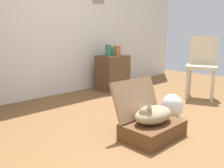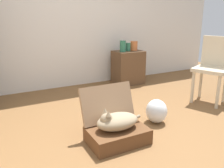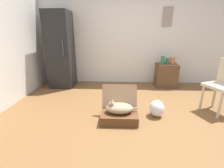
{
  "view_description": "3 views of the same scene",
  "coord_description": "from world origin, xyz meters",
  "px_view_note": "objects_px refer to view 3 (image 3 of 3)",
  "views": [
    {
      "loc": [
        -2.1,
        -1.28,
        0.99
      ],
      "look_at": [
        -0.31,
        0.54,
        0.47
      ],
      "focal_mm": 39.42,
      "sensor_mm": 36.0,
      "label": 1
    },
    {
      "loc": [
        -1.32,
        -1.86,
        1.26
      ],
      "look_at": [
        -0.07,
        0.49,
        0.48
      ],
      "focal_mm": 38.17,
      "sensor_mm": 36.0,
      "label": 2
    },
    {
      "loc": [
        -0.27,
        -2.24,
        1.39
      ],
      "look_at": [
        -0.4,
        0.68,
        0.43
      ],
      "focal_mm": 25.23,
      "sensor_mm": 36.0,
      "label": 3
    }
  ],
  "objects_px": {
    "refrigerator": "(61,50)",
    "chair": "(223,84)",
    "side_table": "(166,75)",
    "vase_short": "(173,60)",
    "plastic_bag_white": "(157,108)",
    "vase_tall": "(163,60)",
    "vase_round": "(167,61)",
    "suitcase_base": "(119,117)",
    "cat": "(119,108)"
  },
  "relations": [
    {
      "from": "refrigerator",
      "to": "chair",
      "type": "bearing_deg",
      "value": -22.03
    },
    {
      "from": "side_table",
      "to": "vase_short",
      "type": "relative_size",
      "value": 3.65
    },
    {
      "from": "plastic_bag_white",
      "to": "side_table",
      "type": "distance_m",
      "value": 1.73
    },
    {
      "from": "vase_tall",
      "to": "vase_round",
      "type": "bearing_deg",
      "value": 12.88
    },
    {
      "from": "plastic_bag_white",
      "to": "refrigerator",
      "type": "height_order",
      "value": "refrigerator"
    },
    {
      "from": "refrigerator",
      "to": "vase_short",
      "type": "distance_m",
      "value": 2.9
    },
    {
      "from": "refrigerator",
      "to": "vase_short",
      "type": "bearing_deg",
      "value": 1.34
    },
    {
      "from": "side_table",
      "to": "vase_tall",
      "type": "relative_size",
      "value": 3.13
    },
    {
      "from": "plastic_bag_white",
      "to": "vase_short",
      "type": "relative_size",
      "value": 1.71
    },
    {
      "from": "plastic_bag_white",
      "to": "vase_tall",
      "type": "height_order",
      "value": "vase_tall"
    },
    {
      "from": "refrigerator",
      "to": "chair",
      "type": "xyz_separation_m",
      "value": [
        3.33,
        -1.35,
        -0.41
      ]
    },
    {
      "from": "suitcase_base",
      "to": "cat",
      "type": "distance_m",
      "value": 0.16
    },
    {
      "from": "refrigerator",
      "to": "vase_short",
      "type": "xyz_separation_m",
      "value": [
        2.89,
        0.07,
        -0.25
      ]
    },
    {
      "from": "suitcase_base",
      "to": "refrigerator",
      "type": "height_order",
      "value": "refrigerator"
    },
    {
      "from": "side_table",
      "to": "vase_round",
      "type": "height_order",
      "value": "vase_round"
    },
    {
      "from": "cat",
      "to": "plastic_bag_white",
      "type": "height_order",
      "value": "cat"
    },
    {
      "from": "vase_round",
      "to": "chair",
      "type": "height_order",
      "value": "chair"
    },
    {
      "from": "vase_tall",
      "to": "vase_round",
      "type": "distance_m",
      "value": 0.14
    },
    {
      "from": "side_table",
      "to": "chair",
      "type": "distance_m",
      "value": 1.53
    },
    {
      "from": "vase_tall",
      "to": "refrigerator",
      "type": "bearing_deg",
      "value": -179.42
    },
    {
      "from": "plastic_bag_white",
      "to": "side_table",
      "type": "xyz_separation_m",
      "value": [
        0.59,
        1.62,
        0.16
      ]
    },
    {
      "from": "plastic_bag_white",
      "to": "refrigerator",
      "type": "xyz_separation_m",
      "value": [
        -2.16,
        1.57,
        0.81
      ]
    },
    {
      "from": "plastic_bag_white",
      "to": "side_table",
      "type": "height_order",
      "value": "side_table"
    },
    {
      "from": "suitcase_base",
      "to": "chair",
      "type": "distance_m",
      "value": 1.92
    },
    {
      "from": "chair",
      "to": "vase_tall",
      "type": "bearing_deg",
      "value": -175.08
    },
    {
      "from": "vase_round",
      "to": "chair",
      "type": "bearing_deg",
      "value": -67.63
    },
    {
      "from": "refrigerator",
      "to": "vase_short",
      "type": "height_order",
      "value": "refrigerator"
    },
    {
      "from": "plastic_bag_white",
      "to": "vase_round",
      "type": "xyz_separation_m",
      "value": [
        0.59,
        1.62,
        0.54
      ]
    },
    {
      "from": "refrigerator",
      "to": "vase_round",
      "type": "bearing_deg",
      "value": 1.18
    },
    {
      "from": "vase_short",
      "to": "vase_round",
      "type": "bearing_deg",
      "value": -175.49
    },
    {
      "from": "cat",
      "to": "vase_short",
      "type": "xyz_separation_m",
      "value": [
        1.38,
        1.83,
        0.46
      ]
    },
    {
      "from": "vase_short",
      "to": "chair",
      "type": "height_order",
      "value": "chair"
    },
    {
      "from": "cat",
      "to": "plastic_bag_white",
      "type": "distance_m",
      "value": 0.69
    },
    {
      "from": "cat",
      "to": "vase_tall",
      "type": "distance_m",
      "value": 2.16
    },
    {
      "from": "cat",
      "to": "vase_tall",
      "type": "relative_size",
      "value": 2.63
    },
    {
      "from": "vase_round",
      "to": "chair",
      "type": "relative_size",
      "value": 0.15
    },
    {
      "from": "vase_short",
      "to": "vase_tall",
      "type": "bearing_deg",
      "value": -171.26
    },
    {
      "from": "suitcase_base",
      "to": "plastic_bag_white",
      "type": "height_order",
      "value": "plastic_bag_white"
    },
    {
      "from": "side_table",
      "to": "vase_short",
      "type": "xyz_separation_m",
      "value": [
        0.13,
        0.02,
        0.39
      ]
    },
    {
      "from": "refrigerator",
      "to": "vase_round",
      "type": "height_order",
      "value": "refrigerator"
    },
    {
      "from": "refrigerator",
      "to": "side_table",
      "type": "bearing_deg",
      "value": 1.04
    },
    {
      "from": "refrigerator",
      "to": "vase_round",
      "type": "xyz_separation_m",
      "value": [
        2.75,
        0.06,
        -0.26
      ]
    },
    {
      "from": "plastic_bag_white",
      "to": "chair",
      "type": "height_order",
      "value": "chair"
    },
    {
      "from": "side_table",
      "to": "vase_short",
      "type": "height_order",
      "value": "vase_short"
    },
    {
      "from": "plastic_bag_white",
      "to": "vase_short",
      "type": "distance_m",
      "value": 1.87
    },
    {
      "from": "suitcase_base",
      "to": "vase_short",
      "type": "relative_size",
      "value": 3.5
    },
    {
      "from": "vase_tall",
      "to": "vase_round",
      "type": "xyz_separation_m",
      "value": [
        0.13,
        0.03,
        -0.03
      ]
    },
    {
      "from": "suitcase_base",
      "to": "plastic_bag_white",
      "type": "xyz_separation_m",
      "value": [
        0.65,
        0.19,
        0.07
      ]
    },
    {
      "from": "side_table",
      "to": "chair",
      "type": "relative_size",
      "value": 0.64
    },
    {
      "from": "vase_round",
      "to": "vase_tall",
      "type": "bearing_deg",
      "value": -167.12
    }
  ]
}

